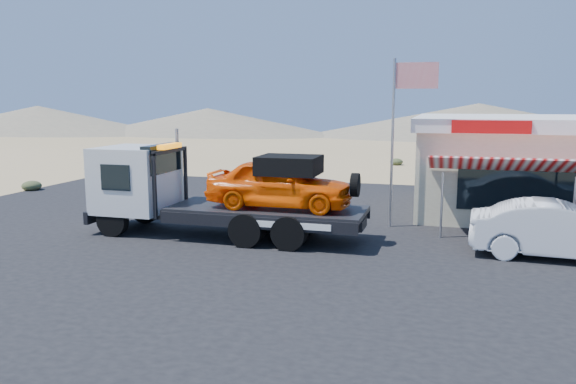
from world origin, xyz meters
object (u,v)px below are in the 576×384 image
tow_truck (219,188)px  jerky_store (546,164)px  white_sedan (560,231)px  flagpole (400,123)px

tow_truck → jerky_store: (11.24, 7.47, 0.33)m
jerky_store → tow_truck: bearing=-146.4°
white_sedan → jerky_store: bearing=-2.4°
white_sedan → tow_truck: bearing=93.5°
white_sedan → jerky_store: 7.44m
white_sedan → jerky_store: size_ratio=0.48×
tow_truck → flagpole: size_ratio=1.54×
tow_truck → flagpole: flagpole is taller
flagpole → tow_truck: bearing=-152.2°
white_sedan → flagpole: (-4.92, 2.84, 2.92)m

